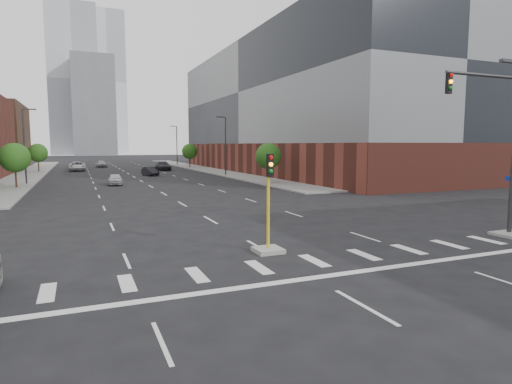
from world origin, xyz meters
TOP-DOWN VIEW (x-y plane):
  - ground at (0.00, 0.00)m, footprint 400.00×400.00m
  - sidewalk_left_far at (-15.00, 74.00)m, footprint 5.00×92.00m
  - sidewalk_right_far at (15.00, 74.00)m, footprint 5.00×92.00m
  - building_right_main at (29.50, 60.00)m, footprint 24.00×70.00m
  - tower_left at (-8.00, 220.00)m, footprint 22.00×22.00m
  - tower_right at (10.00, 260.00)m, footprint 20.00×20.00m
  - tower_mid at (0.00, 200.00)m, footprint 18.00×18.00m
  - median_traffic_signal at (0.00, 8.97)m, footprint 1.20×1.20m
  - mast_arm_signal at (12.61, 7.50)m, footprint 5.12×0.90m
  - streetlight_right_a at (13.41, 55.00)m, footprint 1.60×0.22m
  - streetlight_right_b at (13.41, 90.00)m, footprint 1.60×0.22m
  - streetlight_left at (-13.41, 50.00)m, footprint 1.60×0.22m
  - tree_left_near at (-14.00, 45.00)m, footprint 3.20×3.20m
  - tree_left_far at (-14.00, 75.00)m, footprint 3.20×3.20m
  - tree_right_near at (14.00, 40.00)m, footprint 3.20×3.20m
  - tree_right_far at (14.00, 80.00)m, footprint 3.20×3.20m
  - car_near_left at (-3.64, 45.48)m, footprint 1.92×4.13m
  - car_mid_right at (2.68, 59.77)m, footprint 2.23×4.52m
  - car_far_left at (-7.86, 77.30)m, footprint 2.88×6.17m
  - car_deep_right at (7.15, 73.02)m, footprint 2.55×5.83m
  - car_distant at (-3.10, 88.47)m, footprint 2.46×4.74m

SIDE VIEW (x-z plane):
  - ground at x=0.00m, z-range 0.00..0.00m
  - sidewalk_left_far at x=-15.00m, z-range 0.00..0.15m
  - sidewalk_right_far at x=15.00m, z-range 0.00..0.15m
  - car_near_left at x=-3.64m, z-range 0.00..1.37m
  - car_mid_right at x=2.68m, z-range 0.00..1.42m
  - car_distant at x=-3.10m, z-range 0.00..1.54m
  - car_deep_right at x=7.15m, z-range 0.00..1.67m
  - car_far_left at x=-7.86m, z-range 0.00..1.71m
  - median_traffic_signal at x=0.00m, z-range -1.23..3.17m
  - tree_left_near at x=-14.00m, z-range 0.97..5.82m
  - tree_left_far at x=-14.00m, z-range 0.97..5.82m
  - tree_right_near at x=14.00m, z-range 0.97..5.82m
  - tree_right_far at x=14.00m, z-range 0.97..5.82m
  - streetlight_right_a at x=13.41m, z-range 0.47..9.55m
  - streetlight_right_b at x=13.41m, z-range 0.47..9.55m
  - streetlight_left at x=-13.41m, z-range 0.47..9.55m
  - mast_arm_signal at x=12.61m, z-range 1.11..10.18m
  - building_right_main at x=29.50m, z-range 0.00..22.00m
  - tower_mid at x=0.00m, z-range 0.00..44.00m
  - tower_left at x=-8.00m, z-range 0.00..70.00m
  - tower_right at x=10.00m, z-range 0.00..80.00m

